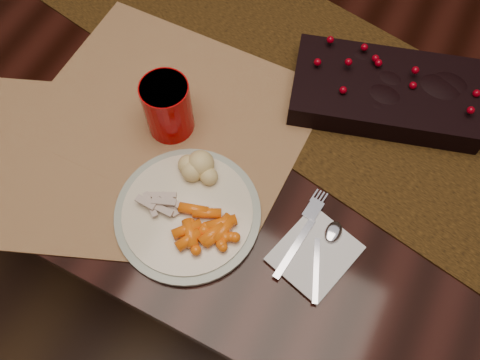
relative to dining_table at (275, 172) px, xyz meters
The scene contains 14 objects.
floor 0.38m from the dining_table, ahead, with size 5.00×5.00×0.00m, color black.
dining_table is the anchor object (origin of this frame).
table_runner 0.38m from the dining_table, 35.57° to the left, with size 1.84×0.38×0.00m, color black.
centerpiece 0.45m from the dining_table, 15.07° to the left, with size 0.35×0.18×0.07m, color black, non-canonical shape.
placemat_main 0.44m from the dining_table, 137.69° to the right, with size 0.50×0.36×0.00m, color brown.
placemat_second 0.58m from the dining_table, 129.71° to the right, with size 0.47×0.34×0.00m, color #856242.
dinner_plate 0.51m from the dining_table, 96.40° to the right, with size 0.25×0.25×0.01m, color beige.
baby_carrots 0.53m from the dining_table, 90.91° to the right, with size 0.10×0.08×0.02m, color #FF660B, non-canonical shape.
mashed_potatoes 0.49m from the dining_table, 101.14° to the right, with size 0.08×0.07×0.04m, color #F4D781, non-canonical shape.
turkey_shreds 0.53m from the dining_table, 104.44° to the right, with size 0.07×0.06×0.02m, color beige, non-canonical shape.
napkin 0.51m from the dining_table, 57.76° to the right, with size 0.11×0.13×0.00m, color white.
fork 0.50m from the dining_table, 61.80° to the right, with size 0.02×0.15×0.00m, color white, non-canonical shape.
spoon 0.52m from the dining_table, 56.36° to the right, with size 0.03×0.14×0.00m, color silver, non-canonical shape.
red_cup 0.50m from the dining_table, 129.77° to the right, with size 0.09×0.09×0.12m, color #A90001.
Camera 1 is at (0.19, -0.58, 1.56)m, focal length 38.00 mm.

